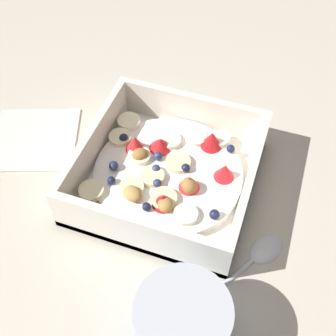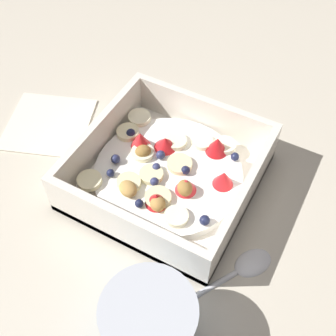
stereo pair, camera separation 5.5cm
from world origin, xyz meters
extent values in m
plane|color=beige|center=(0.00, 0.00, 0.00)|extent=(2.40, 2.40, 0.00)
cube|color=white|center=(-0.01, 0.02, 0.01)|extent=(0.22, 0.22, 0.01)
cube|color=white|center=(-0.01, -0.09, 0.03)|extent=(0.22, 0.01, 0.07)
cube|color=white|center=(-0.01, 0.12, 0.03)|extent=(0.22, 0.01, 0.07)
cube|color=white|center=(-0.11, 0.02, 0.03)|extent=(0.01, 0.20, 0.07)
cube|color=white|center=(0.10, 0.02, 0.03)|extent=(0.01, 0.20, 0.07)
cylinder|color=white|center=(-0.01, 0.02, 0.02)|extent=(0.19, 0.19, 0.01)
cylinder|color=beige|center=(0.03, 0.06, 0.03)|extent=(0.04, 0.04, 0.01)
cylinder|color=#F7EFC6|center=(-0.05, 0.07, 0.03)|extent=(0.03, 0.03, 0.01)
cylinder|color=#F7EFC6|center=(-0.05, -0.06, 0.03)|extent=(0.04, 0.04, 0.01)
cylinder|color=#F7EFC6|center=(-0.02, -0.05, 0.03)|extent=(0.03, 0.03, 0.01)
cylinder|color=#F7EFC6|center=(0.01, -0.03, 0.03)|extent=(0.04, 0.04, 0.01)
cylinder|color=#F4EAB7|center=(0.07, 0.08, 0.03)|extent=(0.04, 0.04, 0.01)
cylinder|color=beige|center=(0.01, 0.03, 0.03)|extent=(0.04, 0.04, 0.01)
cylinder|color=#F7EFC6|center=(0.04, 0.01, 0.03)|extent=(0.03, 0.03, 0.01)
cylinder|color=#F7EFC6|center=(0.08, -0.05, 0.03)|extent=(0.04, 0.04, 0.01)
cylinder|color=beige|center=(-0.01, 0.00, 0.03)|extent=(0.05, 0.05, 0.01)
cylinder|color=#F4EAB7|center=(0.08, -0.02, 0.03)|extent=(0.04, 0.04, 0.01)
cylinder|color=beige|center=(-0.02, 0.06, 0.03)|extent=(0.04, 0.04, 0.01)
cone|color=red|center=(-0.05, -0.05, 0.04)|extent=(0.04, 0.04, 0.03)
cone|color=red|center=(-0.04, 0.03, 0.03)|extent=(0.03, 0.03, 0.02)
cone|color=red|center=(0.05, -0.01, 0.04)|extent=(0.04, 0.04, 0.02)
cone|color=red|center=(-0.08, 0.00, 0.03)|extent=(0.03, 0.03, 0.02)
cone|color=red|center=(0.02, -0.02, 0.03)|extent=(0.04, 0.04, 0.02)
cone|color=red|center=(-0.02, 0.07, 0.03)|extent=(0.04, 0.04, 0.02)
sphere|color=#191E3D|center=(-0.08, 0.06, 0.03)|extent=(0.01, 0.01, 0.01)
sphere|color=#23284C|center=(0.06, 0.03, 0.03)|extent=(0.01, 0.01, 0.01)
sphere|color=#191E3D|center=(0.06, 0.06, 0.03)|extent=(0.01, 0.01, 0.01)
sphere|color=navy|center=(0.00, 0.04, 0.03)|extent=(0.01, 0.01, 0.01)
sphere|color=#191E3D|center=(-0.07, -0.04, 0.03)|extent=(0.01, 0.01, 0.01)
sphere|color=navy|center=(0.01, 0.02, 0.03)|extent=(0.01, 0.01, 0.01)
sphere|color=#191E3D|center=(0.00, 0.08, 0.03)|extent=(0.01, 0.01, 0.01)
sphere|color=#191E3D|center=(0.07, -0.01, 0.03)|extent=(0.01, 0.01, 0.01)
sphere|color=navy|center=(0.01, 0.00, 0.03)|extent=(0.01, 0.01, 0.01)
sphere|color=#191E3D|center=(-0.03, 0.01, 0.03)|extent=(0.01, 0.01, 0.01)
ellipsoid|color=olive|center=(0.04, 0.01, 0.03)|extent=(0.03, 0.03, 0.02)
ellipsoid|color=tan|center=(0.02, 0.07, 0.03)|extent=(0.03, 0.03, 0.01)
ellipsoid|color=olive|center=(-0.04, 0.03, 0.03)|extent=(0.03, 0.03, 0.02)
ellipsoid|color=#AD7F42|center=(-0.02, 0.07, 0.03)|extent=(0.03, 0.03, 0.02)
ellipsoid|color=silver|center=(-0.15, 0.07, 0.00)|extent=(0.05, 0.06, 0.01)
cylinder|color=silver|center=(-0.10, 0.15, 0.00)|extent=(0.07, 0.11, 0.01)
cylinder|color=#3370B7|center=(-0.08, 0.20, 0.04)|extent=(0.09, 0.09, 0.07)
cylinder|color=#2D5193|center=(-0.08, 0.20, 0.04)|extent=(0.09, 0.09, 0.02)
cylinder|color=#B7BCC6|center=(-0.08, 0.20, 0.07)|extent=(0.10, 0.10, 0.00)
cube|color=silver|center=(0.20, 0.01, 0.00)|extent=(0.15, 0.15, 0.01)
camera|label=1|loc=(-0.12, 0.34, 0.47)|focal=45.97mm
camera|label=2|loc=(-0.17, 0.32, 0.47)|focal=45.97mm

